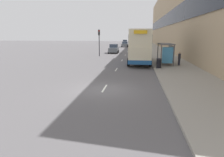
{
  "coord_description": "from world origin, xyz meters",
  "views": [
    {
      "loc": [
        2.21,
        -12.95,
        3.64
      ],
      "look_at": [
        -1.57,
        16.81,
        -2.92
      ],
      "focal_mm": 32.0,
      "sensor_mm": 36.0,
      "label": 1
    }
  ],
  "objects_px": {
    "bus_shelter": "(167,50)",
    "pedestrian_1": "(179,58)",
    "double_decker_bus_near": "(140,46)",
    "car_1": "(114,49)",
    "car_3": "(140,43)",
    "car_2": "(125,44)",
    "traffic_light_far_kerb": "(99,38)",
    "car_0": "(125,42)",
    "litter_bin": "(159,63)",
    "pedestrian_at_shelter": "(171,56)"
  },
  "relations": [
    {
      "from": "bus_shelter",
      "to": "pedestrian_1",
      "type": "distance_m",
      "value": 1.76
    },
    {
      "from": "double_decker_bus_near",
      "to": "car_1",
      "type": "distance_m",
      "value": 14.92
    },
    {
      "from": "car_3",
      "to": "pedestrian_1",
      "type": "bearing_deg",
      "value": -85.03
    },
    {
      "from": "car_2",
      "to": "car_3",
      "type": "height_order",
      "value": "car_3"
    },
    {
      "from": "car_2",
      "to": "traffic_light_far_kerb",
      "type": "xyz_separation_m",
      "value": [
        -2.67,
        -28.05,
        2.27
      ]
    },
    {
      "from": "car_0",
      "to": "pedestrian_1",
      "type": "relative_size",
      "value": 2.93
    },
    {
      "from": "bus_shelter",
      "to": "pedestrian_1",
      "type": "relative_size",
      "value": 2.68
    },
    {
      "from": "bus_shelter",
      "to": "double_decker_bus_near",
      "type": "bearing_deg",
      "value": 151.07
    },
    {
      "from": "litter_bin",
      "to": "car_2",
      "type": "bearing_deg",
      "value": 98.79
    },
    {
      "from": "pedestrian_at_shelter",
      "to": "car_2",
      "type": "bearing_deg",
      "value": 103.3
    },
    {
      "from": "pedestrian_at_shelter",
      "to": "traffic_light_far_kerb",
      "type": "height_order",
      "value": "traffic_light_far_kerb"
    },
    {
      "from": "car_3",
      "to": "traffic_light_far_kerb",
      "type": "xyz_separation_m",
      "value": [
        -7.5,
        -36.11,
        2.23
      ]
    },
    {
      "from": "bus_shelter",
      "to": "car_3",
      "type": "relative_size",
      "value": 0.96
    },
    {
      "from": "car_3",
      "to": "litter_bin",
      "type": "distance_m",
      "value": 48.67
    },
    {
      "from": "car_1",
      "to": "pedestrian_1",
      "type": "bearing_deg",
      "value": 120.7
    },
    {
      "from": "car_0",
      "to": "pedestrian_1",
      "type": "distance_m",
      "value": 59.47
    },
    {
      "from": "pedestrian_at_shelter",
      "to": "traffic_light_far_kerb",
      "type": "bearing_deg",
      "value": 146.94
    },
    {
      "from": "pedestrian_at_shelter",
      "to": "pedestrian_1",
      "type": "xyz_separation_m",
      "value": [
        0.53,
        -3.03,
        -0.03
      ]
    },
    {
      "from": "double_decker_bus_near",
      "to": "car_1",
      "type": "height_order",
      "value": "double_decker_bus_near"
    },
    {
      "from": "car_0",
      "to": "traffic_light_far_kerb",
      "type": "relative_size",
      "value": 1.0
    },
    {
      "from": "car_1",
      "to": "pedestrian_1",
      "type": "distance_m",
      "value": 19.07
    },
    {
      "from": "bus_shelter",
      "to": "car_1",
      "type": "height_order",
      "value": "bus_shelter"
    },
    {
      "from": "car_3",
      "to": "pedestrian_at_shelter",
      "type": "bearing_deg",
      "value": -85.38
    },
    {
      "from": "car_0",
      "to": "litter_bin",
      "type": "relative_size",
      "value": 4.37
    },
    {
      "from": "car_0",
      "to": "pedestrian_at_shelter",
      "type": "height_order",
      "value": "pedestrian_at_shelter"
    },
    {
      "from": "bus_shelter",
      "to": "pedestrian_at_shelter",
      "type": "bearing_deg",
      "value": 71.18
    },
    {
      "from": "bus_shelter",
      "to": "pedestrian_1",
      "type": "xyz_separation_m",
      "value": [
        1.36,
        -0.61,
        -0.94
      ]
    },
    {
      "from": "car_1",
      "to": "car_3",
      "type": "height_order",
      "value": "car_1"
    },
    {
      "from": "car_1",
      "to": "litter_bin",
      "type": "relative_size",
      "value": 3.72
    },
    {
      "from": "car_0",
      "to": "pedestrian_at_shelter",
      "type": "bearing_deg",
      "value": 99.74
    },
    {
      "from": "litter_bin",
      "to": "traffic_light_far_kerb",
      "type": "height_order",
      "value": "traffic_light_far_kerb"
    },
    {
      "from": "double_decker_bus_near",
      "to": "pedestrian_at_shelter",
      "type": "xyz_separation_m",
      "value": [
        4.12,
        0.6,
        -1.32
      ]
    },
    {
      "from": "bus_shelter",
      "to": "car_0",
      "type": "relative_size",
      "value": 0.92
    },
    {
      "from": "pedestrian_1",
      "to": "car_1",
      "type": "bearing_deg",
      "value": 120.7
    },
    {
      "from": "car_2",
      "to": "traffic_light_far_kerb",
      "type": "height_order",
      "value": "traffic_light_far_kerb"
    },
    {
      "from": "car_0",
      "to": "pedestrian_1",
      "type": "height_order",
      "value": "car_0"
    },
    {
      "from": "car_2",
      "to": "car_3",
      "type": "relative_size",
      "value": 0.97
    },
    {
      "from": "car_0",
      "to": "pedestrian_1",
      "type": "bearing_deg",
      "value": 99.75
    },
    {
      "from": "car_3",
      "to": "litter_bin",
      "type": "height_order",
      "value": "car_3"
    },
    {
      "from": "car_3",
      "to": "pedestrian_1",
      "type": "height_order",
      "value": "car_3"
    },
    {
      "from": "double_decker_bus_near",
      "to": "litter_bin",
      "type": "xyz_separation_m",
      "value": [
        2.08,
        -4.78,
        -1.61
      ]
    },
    {
      "from": "litter_bin",
      "to": "traffic_light_far_kerb",
      "type": "xyz_separation_m",
      "value": [
        -8.95,
        12.54,
        2.43
      ]
    },
    {
      "from": "double_decker_bus_near",
      "to": "litter_bin",
      "type": "relative_size",
      "value": 9.66
    },
    {
      "from": "car_0",
      "to": "car_1",
      "type": "bearing_deg",
      "value": 90.46
    },
    {
      "from": "car_0",
      "to": "car_1",
      "type": "distance_m",
      "value": 42.21
    },
    {
      "from": "pedestrian_1",
      "to": "car_2",
      "type": "bearing_deg",
      "value": 103.04
    },
    {
      "from": "car_1",
      "to": "pedestrian_at_shelter",
      "type": "distance_m",
      "value": 16.23
    },
    {
      "from": "traffic_light_far_kerb",
      "to": "car_3",
      "type": "bearing_deg",
      "value": 78.27
    },
    {
      "from": "car_1",
      "to": "car_3",
      "type": "bearing_deg",
      "value": -100.81
    },
    {
      "from": "car_1",
      "to": "car_2",
      "type": "height_order",
      "value": "car_1"
    }
  ]
}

